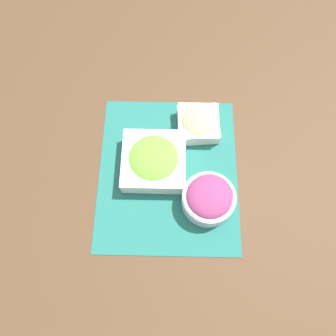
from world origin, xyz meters
TOP-DOWN VIEW (x-y plane):
  - ground_plane at (0.00, 0.00)m, footprint 3.00×3.00m
  - placemat at (0.00, 0.00)m, footprint 0.50×0.42m
  - lettuce_bowl at (-0.02, -0.04)m, footprint 0.19×0.19m
  - cucumber_bowl at (-0.15, 0.09)m, footprint 0.14×0.14m
  - onion_bowl at (0.09, 0.12)m, footprint 0.15×0.15m

SIDE VIEW (x-z plane):
  - ground_plane at x=0.00m, z-range 0.00..0.00m
  - placemat at x=0.00m, z-range 0.00..0.00m
  - cucumber_bowl at x=-0.15m, z-range 0.00..0.07m
  - lettuce_bowl at x=-0.02m, z-range 0.00..0.08m
  - onion_bowl at x=0.09m, z-range 0.00..0.09m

